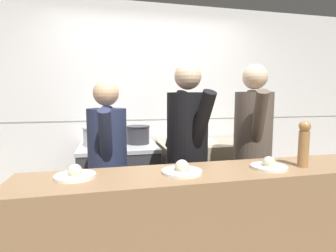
% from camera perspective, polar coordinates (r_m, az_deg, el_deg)
% --- Properties ---
extents(wall_back_tiled, '(8.00, 0.06, 2.60)m').
position_cam_1_polar(wall_back_tiled, '(3.40, -3.55, 3.97)').
color(wall_back_tiled, white).
rests_on(wall_back_tiled, ground_plane).
extents(oven_range, '(0.86, 0.71, 0.90)m').
position_cam_1_polar(oven_range, '(3.12, -10.62, -12.29)').
color(oven_range, '#38383D').
rests_on(oven_range, ground_plane).
extents(prep_counter, '(1.05, 0.65, 0.89)m').
position_cam_1_polar(prep_counter, '(3.31, 7.50, -11.25)').
color(prep_counter, gray).
rests_on(prep_counter, ground_plane).
extents(pass_counter, '(2.48, 0.45, 0.98)m').
position_cam_1_polar(pass_counter, '(1.92, 10.11, -23.73)').
color(pass_counter, '#93704C').
rests_on(pass_counter, ground_plane).
extents(stock_pot, '(0.29, 0.29, 0.21)m').
position_cam_1_polar(stock_pot, '(3.02, -15.40, -2.08)').
color(stock_pot, '#B7BABF').
rests_on(stock_pot, oven_range).
extents(sauce_pot, '(0.28, 0.28, 0.21)m').
position_cam_1_polar(sauce_pot, '(3.05, -6.55, -1.79)').
color(sauce_pot, '#2D2D33').
rests_on(sauce_pot, oven_range).
extents(mixing_bowl_steel, '(0.20, 0.20, 0.07)m').
position_cam_1_polar(mixing_bowl_steel, '(3.19, 8.87, -3.02)').
color(mixing_bowl_steel, '#B7BABF').
rests_on(mixing_bowl_steel, prep_counter).
extents(plated_dish_main, '(0.24, 0.24, 0.08)m').
position_cam_1_polar(plated_dish_main, '(1.65, -19.59, -9.85)').
color(plated_dish_main, white).
rests_on(plated_dish_main, pass_counter).
extents(plated_dish_appetiser, '(0.25, 0.25, 0.09)m').
position_cam_1_polar(plated_dish_appetiser, '(1.64, 3.05, -9.49)').
color(plated_dish_appetiser, white).
rests_on(plated_dish_appetiser, pass_counter).
extents(plated_dish_dessert, '(0.23, 0.23, 0.08)m').
position_cam_1_polar(plated_dish_dessert, '(1.87, 21.08, -7.99)').
color(plated_dish_dessert, white).
rests_on(plated_dish_dessert, pass_counter).
extents(pepper_mill, '(0.08, 0.08, 0.31)m').
position_cam_1_polar(pepper_mill, '(1.97, 27.46, -3.29)').
color(pepper_mill, '#AD7A47').
rests_on(pepper_mill, pass_counter).
extents(chef_head_cook, '(0.34, 0.69, 1.58)m').
position_cam_1_polar(chef_head_cook, '(2.28, -12.96, -8.19)').
color(chef_head_cook, black).
rests_on(chef_head_cook, ground_plane).
extents(chef_sous, '(0.42, 0.76, 1.73)m').
position_cam_1_polar(chef_sous, '(2.28, 4.21, -5.79)').
color(chef_sous, black).
rests_on(chef_sous, ground_plane).
extents(chef_line, '(0.45, 0.75, 1.74)m').
position_cam_1_polar(chef_line, '(2.64, 17.90, -4.30)').
color(chef_line, black).
rests_on(chef_line, ground_plane).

